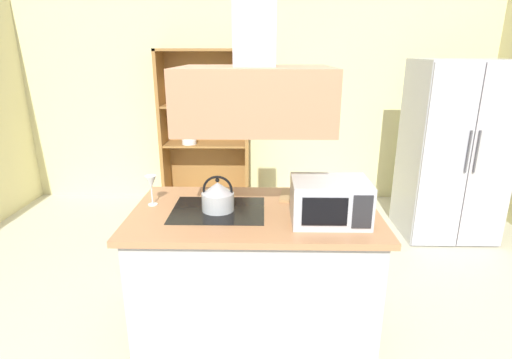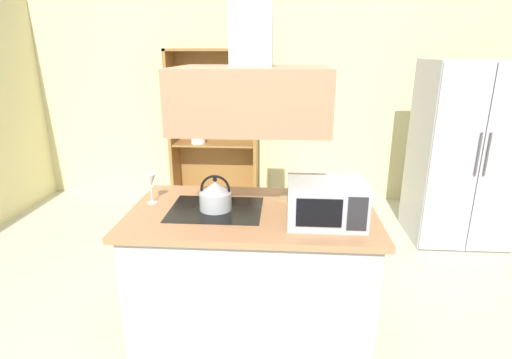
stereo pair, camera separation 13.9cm
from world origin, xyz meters
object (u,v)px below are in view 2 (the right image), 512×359
(cutting_board, at_px, (304,197))
(wine_glass_on_counter, at_px, (151,182))
(kettle, at_px, (215,195))
(microwave, at_px, (326,202))
(refrigerator, at_px, (463,154))
(dish_cabinet, at_px, (215,137))

(cutting_board, height_order, wine_glass_on_counter, wine_glass_on_counter)
(kettle, height_order, microwave, microwave)
(refrigerator, xyz_separation_m, dish_cabinet, (-2.68, 0.94, -0.06))
(dish_cabinet, xyz_separation_m, microwave, (1.14, -2.72, 0.18))
(cutting_board, xyz_separation_m, wine_glass_on_counter, (-1.04, -0.16, 0.14))
(dish_cabinet, xyz_separation_m, kettle, (0.44, -2.56, 0.15))
(refrigerator, xyz_separation_m, microwave, (-1.54, -1.78, 0.12))
(kettle, height_order, wine_glass_on_counter, kettle)
(wine_glass_on_counter, bearing_deg, cutting_board, 8.87)
(microwave, bearing_deg, kettle, 167.36)
(refrigerator, bearing_deg, dish_cabinet, 160.66)
(wine_glass_on_counter, bearing_deg, refrigerator, 29.72)
(kettle, relative_size, wine_glass_on_counter, 1.13)
(cutting_board, bearing_deg, wine_glass_on_counter, -171.13)
(dish_cabinet, height_order, wine_glass_on_counter, dish_cabinet)
(cutting_board, relative_size, microwave, 0.74)
(dish_cabinet, relative_size, cutting_board, 5.64)
(microwave, height_order, wine_glass_on_counter, microwave)
(cutting_board, bearing_deg, refrigerator, 39.78)
(dish_cabinet, bearing_deg, kettle, -80.16)
(cutting_board, distance_m, microwave, 0.44)
(dish_cabinet, height_order, cutting_board, dish_cabinet)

